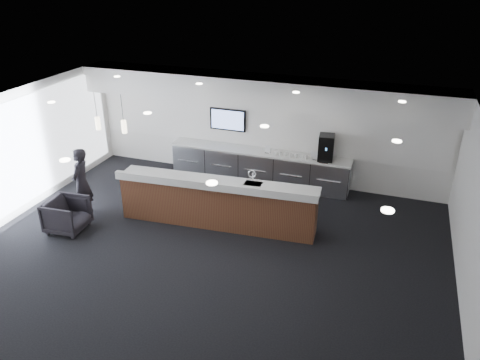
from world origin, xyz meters
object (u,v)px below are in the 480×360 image
(armchair, at_px, (67,215))
(lounge_guest, at_px, (82,183))
(service_counter, at_px, (217,203))
(coffee_machine, at_px, (326,148))

(armchair, xyz_separation_m, lounge_guest, (-0.07, 0.74, 0.47))
(lounge_guest, bearing_deg, service_counter, 89.72)
(coffee_machine, height_order, lounge_guest, lounge_guest)
(coffee_machine, distance_m, armchair, 6.56)
(coffee_machine, xyz_separation_m, armchair, (-5.22, -3.88, -0.90))
(coffee_machine, bearing_deg, service_counter, -135.41)
(service_counter, xyz_separation_m, armchair, (-3.17, -1.38, -0.19))
(service_counter, xyz_separation_m, lounge_guest, (-3.24, -0.63, 0.29))
(service_counter, height_order, armchair, service_counter)
(coffee_machine, distance_m, lounge_guest, 6.16)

